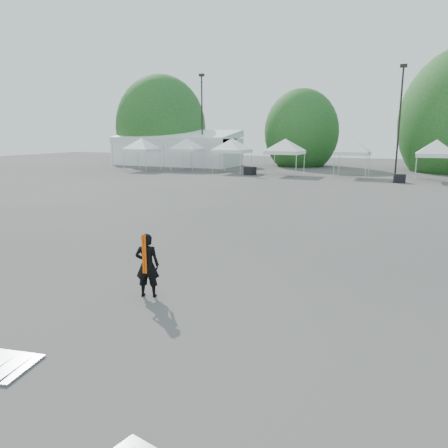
% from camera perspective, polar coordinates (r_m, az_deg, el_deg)
% --- Properties ---
extents(ground, '(120.00, 120.00, 0.00)m').
position_cam_1_polar(ground, '(13.05, 0.17, -5.33)').
color(ground, '#474442').
rests_on(ground, ground).
extents(marquee, '(15.00, 6.25, 4.23)m').
position_cam_1_polar(marquee, '(53.75, -6.22, 9.74)').
color(marquee, white).
rests_on(marquee, ground).
extents(light_pole_west, '(0.60, 0.25, 10.30)m').
position_cam_1_polar(light_pole_west, '(50.96, -2.90, 13.96)').
color(light_pole_west, black).
rests_on(light_pole_west, ground).
extents(light_pole_east, '(0.60, 0.25, 9.80)m').
position_cam_1_polar(light_pole_east, '(43.48, 21.99, 13.18)').
color(light_pole_east, black).
rests_on(light_pole_east, ground).
extents(tree_far_w, '(4.80, 4.80, 7.30)m').
position_cam_1_polar(tree_far_w, '(58.36, -8.24, 12.37)').
color(tree_far_w, '#382314').
rests_on(tree_far_w, ground).
extents(tree_mid_w, '(4.16, 4.16, 6.33)m').
position_cam_1_polar(tree_mid_w, '(53.03, 10.07, 11.73)').
color(tree_mid_w, '#382314').
rests_on(tree_mid_w, ground).
extents(tent_a, '(4.05, 4.05, 3.88)m').
position_cam_1_polar(tent_a, '(46.70, -10.72, 10.64)').
color(tent_a, silver).
rests_on(tent_a, ground).
extents(tent_b, '(3.87, 3.87, 3.88)m').
position_cam_1_polar(tent_b, '(46.11, -4.85, 10.79)').
color(tent_b, silver).
rests_on(tent_b, ground).
extents(tent_c, '(4.42, 4.42, 3.88)m').
position_cam_1_polar(tent_c, '(43.46, 1.08, 10.77)').
color(tent_c, silver).
rests_on(tent_c, ground).
extents(tent_d, '(4.45, 4.45, 3.88)m').
position_cam_1_polar(tent_d, '(41.23, 8.01, 10.60)').
color(tent_d, silver).
rests_on(tent_d, ground).
extents(tent_e, '(4.03, 4.03, 3.88)m').
position_cam_1_polar(tent_e, '(40.53, 16.53, 10.22)').
color(tent_e, silver).
rests_on(tent_e, ground).
extents(tent_f, '(4.17, 4.17, 3.88)m').
position_cam_1_polar(tent_f, '(39.55, 26.04, 9.49)').
color(tent_f, silver).
rests_on(tent_f, ground).
extents(man, '(0.66, 0.54, 1.55)m').
position_cam_1_polar(man, '(10.54, -9.99, -5.30)').
color(man, black).
rests_on(man, ground).
extents(crate_west, '(1.13, 0.98, 0.75)m').
position_cam_1_polar(crate_west, '(41.00, 3.42, 6.93)').
color(crate_west, black).
rests_on(crate_west, ground).
extents(crate_mid, '(0.95, 0.79, 0.68)m').
position_cam_1_polar(crate_mid, '(37.15, 21.93, 5.55)').
color(crate_mid, black).
rests_on(crate_mid, ground).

